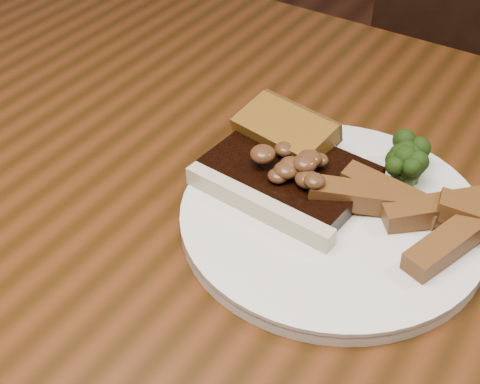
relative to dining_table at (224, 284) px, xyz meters
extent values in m
cube|color=#4A230E|center=(0.00, 0.00, 0.07)|extent=(1.60, 0.90, 0.04)
cylinder|color=black|center=(-0.72, 0.37, -0.30)|extent=(0.07, 0.07, 0.71)
cube|color=black|center=(0.08, 0.78, -0.21)|extent=(0.54, 0.54, 0.04)
cylinder|color=black|center=(-0.14, 0.90, -0.44)|extent=(0.04, 0.04, 0.43)
cylinder|color=black|center=(-0.04, 0.56, -0.44)|extent=(0.04, 0.04, 0.43)
cylinder|color=white|center=(0.09, 0.05, 0.10)|extent=(0.30, 0.30, 0.01)
cube|color=black|center=(0.03, 0.06, 0.12)|extent=(0.16, 0.13, 0.02)
cube|color=beige|center=(0.03, 0.01, 0.11)|extent=(0.16, 0.03, 0.02)
cube|color=#8D5C19|center=(0.01, 0.11, 0.12)|extent=(0.11, 0.07, 0.02)
camera|label=1|loc=(0.27, -0.39, 0.53)|focal=50.00mm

